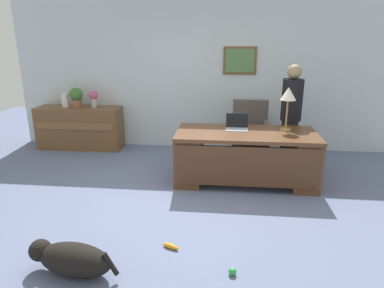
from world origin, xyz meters
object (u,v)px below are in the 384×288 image
armchair (250,133)px  vase_empty (65,100)px  dog_lying (71,259)px  vase_with_flowers (94,97)px  dog_toy_ball (232,271)px  desk_lamp (288,97)px  credenza (80,128)px  person_standing (291,116)px  desk (245,155)px  potted_plant (76,97)px  dog_toy_bone (171,246)px  laptop (237,126)px

armchair → vase_empty: vase_empty is taller
dog_lying → vase_with_flowers: size_ratio=2.70×
armchair → dog_toy_ball: size_ratio=13.96×
desk_lamp → credenza: bearing=162.8°
vase_with_flowers → person_standing: bearing=-10.7°
desk → potted_plant: potted_plant is taller
vase_empty → dog_toy_ball: size_ratio=3.58×
dog_toy_ball → person_standing: bearing=71.9°
desk → credenza: 3.34m
desk → person_standing: 1.08m
dog_lying → vase_empty: vase_empty is taller
person_standing → dog_toy_bone: size_ratio=8.94×
person_standing → potted_plant: (-3.79, 0.66, 0.14)m
vase_with_flowers → dog_toy_bone: size_ratio=1.73×
dog_toy_bone → armchair: bearing=71.6°
dog_lying → dog_toy_bone: bearing=29.8°
desk → vase_with_flowers: (-2.74, 1.33, 0.58)m
dog_toy_ball → dog_lying: bearing=-174.9°
credenza → dog_toy_bone: bearing=-53.9°
potted_plant → person_standing: bearing=-9.8°
dog_lying → dog_toy_bone: size_ratio=4.68×
credenza → desk_lamp: (3.63, -1.13, 0.84)m
armchair → dog_toy_bone: 2.97m
credenza → desk_lamp: bearing=-17.2°
desk → laptop: laptop is taller
desk_lamp → vase_empty: desk_lamp is taller
person_standing → potted_plant: bearing=170.2°
vase_empty → credenza: bearing=-0.3°
person_standing → vase_empty: size_ratio=6.36×
credenza → laptop: laptop is taller
desk → desk_lamp: size_ratio=3.21×
credenza → potted_plant: potted_plant is taller
desk → vase_with_flowers: size_ratio=6.23×
armchair → person_standing: 0.79m
laptop → potted_plant: bearing=158.5°
dog_lying → dog_toy_bone: 0.95m
potted_plant → desk: bearing=-23.4°
laptop → vase_empty: size_ratio=1.23×
credenza → desk: bearing=-23.5°
laptop → potted_plant: 3.17m
vase_empty → potted_plant: size_ratio=0.72×
desk_lamp → person_standing: bearing=72.8°
desk_lamp → dog_toy_ball: (-0.76, -2.31, -1.20)m
dog_lying → laptop: 2.90m
desk → desk_lamp: desk_lamp is taller
dog_lying → dog_toy_ball: (1.43, 0.13, -0.12)m
dog_lying → vase_empty: bearing=115.2°
vase_empty → dog_toy_ball: 4.71m
desk → person_standing: bearing=43.4°
credenza → potted_plant: bearing=174.5°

